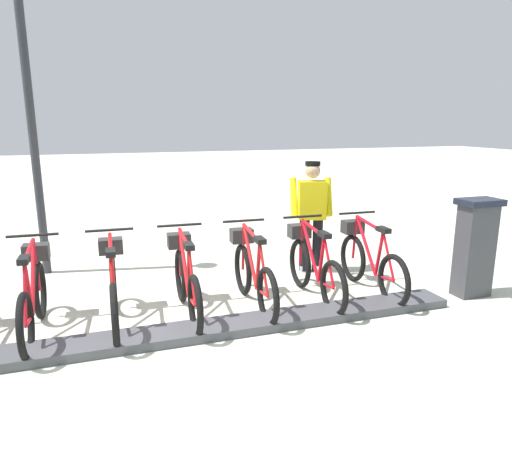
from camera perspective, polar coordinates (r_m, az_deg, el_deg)
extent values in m
plane|color=beige|center=(5.27, -9.10, -11.68)|extent=(60.00, 60.00, 0.00)
cube|color=#47474C|center=(5.25, -9.12, -11.19)|extent=(0.44, 6.54, 0.10)
cube|color=#38383D|center=(6.82, 24.42, -1.47)|extent=(0.28, 0.44, 1.20)
cube|color=#194C8C|center=(6.86, 23.86, 1.66)|extent=(0.03, 0.30, 0.40)
cube|color=black|center=(6.70, 24.96, 3.83)|extent=(0.36, 0.52, 0.08)
torus|color=black|center=(6.13, 15.99, -4.97)|extent=(0.67, 0.09, 0.67)
torus|color=black|center=(6.99, 11.37, -2.39)|extent=(0.67, 0.09, 0.67)
cylinder|color=red|center=(6.63, 12.87, -0.85)|extent=(0.60, 0.06, 0.70)
cylinder|color=red|center=(6.35, 14.37, -1.89)|extent=(0.16, 0.05, 0.61)
cylinder|color=red|center=(6.51, 13.27, 1.58)|extent=(0.69, 0.07, 0.11)
cylinder|color=red|center=(6.31, 14.94, -4.63)|extent=(0.43, 0.05, 0.09)
cylinder|color=red|center=(6.17, 15.40, -2.15)|extent=(0.33, 0.04, 0.56)
cylinder|color=red|center=(6.89, 11.61, 0.00)|extent=(0.10, 0.04, 0.62)
cube|color=black|center=(6.23, 14.83, 0.89)|extent=(0.22, 0.11, 0.06)
cylinder|color=black|center=(6.79, 11.87, 2.87)|extent=(0.05, 0.54, 0.03)
cube|color=#2D2D2D|center=(6.92, 11.35, 1.26)|extent=(0.21, 0.29, 0.18)
torus|color=black|center=(5.72, 9.18, -5.97)|extent=(0.67, 0.09, 0.67)
torus|color=black|center=(6.63, 5.22, -3.07)|extent=(0.67, 0.09, 0.67)
cylinder|color=red|center=(6.25, 6.45, -1.48)|extent=(0.60, 0.06, 0.70)
cylinder|color=red|center=(5.95, 7.74, -2.63)|extent=(0.16, 0.05, 0.61)
cylinder|color=red|center=(6.12, 6.75, 1.09)|extent=(0.69, 0.07, 0.11)
cylinder|color=red|center=(5.91, 8.27, -5.56)|extent=(0.43, 0.05, 0.09)
cylinder|color=red|center=(5.76, 8.62, -2.93)|extent=(0.33, 0.04, 0.56)
cylinder|color=red|center=(6.52, 5.38, -0.56)|extent=(0.10, 0.04, 0.62)
cube|color=black|center=(5.82, 8.09, 0.33)|extent=(0.22, 0.11, 0.06)
cylinder|color=black|center=(6.41, 5.55, 2.48)|extent=(0.05, 0.54, 0.03)
cube|color=#2D2D2D|center=(6.56, 5.14, 0.77)|extent=(0.21, 0.29, 0.18)
torus|color=black|center=(5.40, 1.41, -7.00)|extent=(0.67, 0.09, 0.67)
torus|color=black|center=(6.35, -1.57, -3.78)|extent=(0.67, 0.09, 0.67)
cylinder|color=red|center=(5.95, -0.71, -2.16)|extent=(0.60, 0.06, 0.70)
cylinder|color=red|center=(5.65, 0.26, -3.42)|extent=(0.16, 0.05, 0.61)
cylinder|color=red|center=(5.82, -0.56, 0.53)|extent=(0.69, 0.07, 0.11)
cylinder|color=red|center=(5.60, 0.72, -6.52)|extent=(0.43, 0.05, 0.09)
cylinder|color=red|center=(5.44, 0.92, -3.77)|extent=(0.33, 0.04, 0.56)
cylinder|color=red|center=(6.23, -1.51, -1.16)|extent=(0.10, 0.04, 0.62)
cube|color=black|center=(5.50, 0.45, -0.31)|extent=(0.22, 0.11, 0.06)
cylinder|color=black|center=(6.12, -1.46, 2.00)|extent=(0.05, 0.54, 0.03)
cube|color=#2D2D2D|center=(6.27, -1.72, 0.23)|extent=(0.21, 0.29, 0.18)
torus|color=black|center=(5.19, -7.19, -7.98)|extent=(0.67, 0.09, 0.67)
torus|color=black|center=(6.17, -8.88, -4.48)|extent=(0.67, 0.09, 0.67)
cylinder|color=red|center=(5.76, -8.49, -2.86)|extent=(0.60, 0.06, 0.70)
cylinder|color=red|center=(5.44, -7.93, -4.21)|extent=(0.16, 0.05, 0.61)
cylinder|color=red|center=(5.62, -8.51, -0.10)|extent=(0.69, 0.07, 0.11)
cylinder|color=red|center=(5.39, -7.58, -7.45)|extent=(0.43, 0.05, 0.09)
cylinder|color=red|center=(5.24, -7.57, -4.61)|extent=(0.33, 0.04, 0.56)
cylinder|color=red|center=(6.05, -8.94, -1.80)|extent=(0.10, 0.04, 0.62)
cube|color=black|center=(5.30, -7.95, -1.00)|extent=(0.22, 0.11, 0.06)
cylinder|color=black|center=(5.93, -9.03, 1.46)|extent=(0.05, 0.54, 0.03)
cube|color=#2D2D2D|center=(6.09, -9.10, -0.36)|extent=(0.21, 0.29, 0.18)
torus|color=black|center=(5.10, -16.34, -8.84)|extent=(0.67, 0.09, 0.67)
torus|color=black|center=(6.09, -16.51, -5.13)|extent=(0.67, 0.09, 0.67)
cylinder|color=red|center=(5.68, -16.65, -3.54)|extent=(0.60, 0.06, 0.70)
cylinder|color=red|center=(5.36, -16.58, -4.95)|extent=(0.16, 0.05, 0.61)
cylinder|color=red|center=(5.54, -16.86, -0.76)|extent=(0.69, 0.07, 0.11)
cylinder|color=red|center=(5.31, -16.36, -8.25)|extent=(0.43, 0.05, 0.09)
cylinder|color=red|center=(5.15, -16.57, -5.40)|extent=(0.33, 0.04, 0.56)
cylinder|color=red|center=(5.97, -16.71, -2.43)|extent=(0.10, 0.04, 0.62)
cube|color=black|center=(5.21, -16.82, -1.71)|extent=(0.22, 0.11, 0.06)
cylinder|color=black|center=(5.86, -16.94, 0.86)|extent=(0.05, 0.54, 0.03)
cube|color=#2D2D2D|center=(6.01, -16.81, -0.96)|extent=(0.21, 0.29, 0.18)
torus|color=black|center=(5.15, -25.59, -9.47)|extent=(0.67, 0.09, 0.67)
torus|color=black|center=(6.12, -24.21, -5.70)|extent=(0.67, 0.09, 0.67)
cylinder|color=red|center=(5.72, -24.89, -4.15)|extent=(0.60, 0.06, 0.70)
cylinder|color=red|center=(5.40, -25.31, -5.59)|extent=(0.16, 0.05, 0.61)
cylinder|color=red|center=(5.58, -25.27, -1.40)|extent=(0.69, 0.07, 0.11)
cylinder|color=red|center=(5.35, -25.24, -8.87)|extent=(0.43, 0.05, 0.09)
cylinder|color=red|center=(5.20, -25.66, -6.05)|extent=(0.33, 0.04, 0.56)
cylinder|color=red|center=(6.01, -24.53, -3.02)|extent=(0.10, 0.04, 0.62)
cube|color=black|center=(5.25, -25.77, -2.39)|extent=(0.22, 0.11, 0.06)
cylinder|color=black|center=(5.89, -24.91, 0.24)|extent=(0.05, 0.54, 0.03)
cube|color=#2D2D2D|center=(6.05, -24.57, -1.56)|extent=(0.21, 0.29, 0.18)
cube|color=white|center=(7.43, 5.51, -3.51)|extent=(0.28, 0.18, 0.10)
cube|color=white|center=(7.35, 7.33, -3.75)|extent=(0.28, 0.18, 0.10)
cylinder|color=black|center=(7.27, 5.71, -0.78)|extent=(0.15, 0.15, 0.82)
cylinder|color=black|center=(7.30, 7.27, -0.77)|extent=(0.15, 0.15, 0.82)
cube|color=yellow|center=(7.15, 6.64, 4.43)|extent=(0.36, 0.46, 0.56)
cylinder|color=yellow|center=(7.21, 4.48, 4.78)|extent=(0.35, 0.19, 0.57)
cylinder|color=yellow|center=(7.28, 8.56, 4.77)|extent=(0.35, 0.19, 0.57)
sphere|color=tan|center=(7.09, 6.74, 7.86)|extent=(0.22, 0.22, 0.22)
cylinder|color=black|center=(7.10, 6.73, 8.68)|extent=(0.22, 0.22, 0.06)
cylinder|color=#2D2D33|center=(7.63, -24.91, 11.06)|extent=(0.12, 0.12, 4.10)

